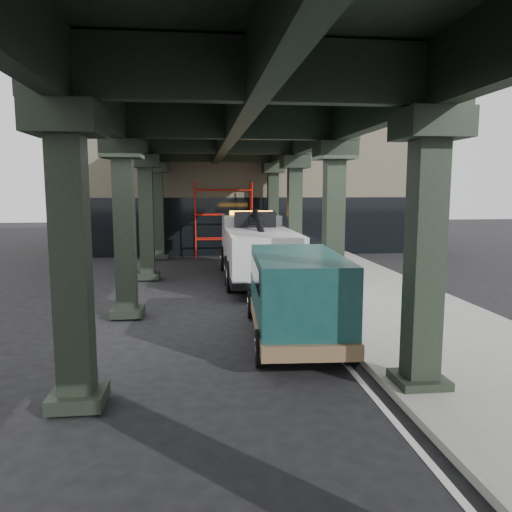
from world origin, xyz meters
TOP-DOWN VIEW (x-y plane):
  - ground at (0.00, 0.00)m, footprint 90.00×90.00m
  - sidewalk at (4.50, 2.00)m, footprint 5.00×40.00m
  - lane_stripe at (1.70, 2.00)m, footprint 0.12×38.00m
  - viaduct at (-0.40, 2.00)m, footprint 7.40×32.00m
  - building at (2.00, 20.00)m, footprint 22.00×10.00m
  - scaffolding at (0.00, 14.64)m, footprint 3.08×0.88m
  - tow_truck at (0.95, 7.54)m, footprint 2.69×8.75m
  - towed_van at (0.95, -0.73)m, footprint 2.41×5.45m

SIDE VIEW (x-z plane):
  - ground at x=0.00m, z-range 0.00..0.00m
  - lane_stripe at x=1.70m, z-range 0.00..0.01m
  - sidewalk at x=4.50m, z-range 0.00..0.15m
  - towed_van at x=0.95m, z-range 0.08..2.25m
  - tow_truck at x=0.95m, z-range -0.04..2.82m
  - scaffolding at x=0.00m, z-range 0.11..4.11m
  - building at x=2.00m, z-range 0.00..8.00m
  - viaduct at x=-0.40m, z-range 2.26..8.66m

